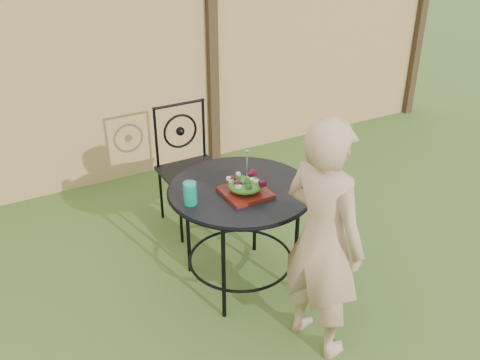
{
  "coord_description": "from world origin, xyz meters",
  "views": [
    {
      "loc": [
        -0.82,
        -2.22,
        2.35
      ],
      "look_at": [
        0.61,
        0.38,
        0.75
      ],
      "focal_mm": 40.0,
      "sensor_mm": 36.0,
      "label": 1
    }
  ],
  "objects": [
    {
      "name": "fence",
      "position": [
        -0.0,
        2.19,
        0.95
      ],
      "size": [
        8.0,
        0.12,
        1.9
      ],
      "color": "tan",
      "rests_on": "ground"
    },
    {
      "name": "drinking_glass",
      "position": [
        0.24,
        0.3,
        0.79
      ],
      "size": [
        0.08,
        0.08,
        0.14
      ],
      "primitive_type": "cylinder",
      "color": "#0B896C",
      "rests_on": "patio_table"
    },
    {
      "name": "patio_table",
      "position": [
        0.59,
        0.33,
        0.59
      ],
      "size": [
        0.92,
        0.92,
        0.72
      ],
      "color": "black",
      "rests_on": "ground"
    },
    {
      "name": "patio_chair",
      "position": [
        0.62,
        1.19,
        0.5
      ],
      "size": [
        0.46,
        0.46,
        0.95
      ],
      "color": "black",
      "rests_on": "ground"
    },
    {
      "name": "salad",
      "position": [
        0.57,
        0.24,
        0.79
      ],
      "size": [
        0.21,
        0.21,
        0.08
      ],
      "primitive_type": "ellipsoid",
      "color": "#235614",
      "rests_on": "salad_plate"
    },
    {
      "name": "salad_plate",
      "position": [
        0.57,
        0.24,
        0.74
      ],
      "size": [
        0.27,
        0.27,
        0.02
      ],
      "primitive_type": "cube",
      "color": "#421109",
      "rests_on": "patio_table"
    },
    {
      "name": "ground",
      "position": [
        0.0,
        0.0,
        0.0
      ],
      "size": [
        60.0,
        60.0,
        0.0
      ],
      "primitive_type": "plane",
      "color": "#264817",
      "rests_on": "ground"
    },
    {
      "name": "fork",
      "position": [
        0.58,
        0.24,
        0.92
      ],
      "size": [
        0.01,
        0.01,
        0.18
      ],
      "primitive_type": "cylinder",
      "color": "silver",
      "rests_on": "salad"
    },
    {
      "name": "diner",
      "position": [
        0.71,
        -0.37,
        0.71
      ],
      "size": [
        0.44,
        0.58,
        1.42
      ],
      "primitive_type": "imported",
      "rotation": [
        0.0,
        0.0,
        1.79
      ],
      "color": "tan",
      "rests_on": "ground"
    }
  ]
}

